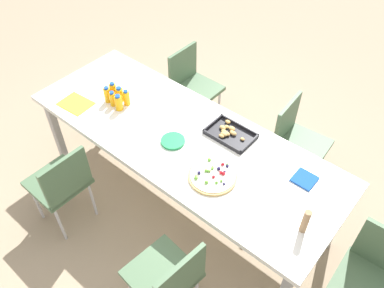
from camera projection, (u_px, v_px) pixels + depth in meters
The scene contains 19 objects.
ground_plane at pixel (183, 196), 3.53m from camera, with size 12.00×12.00×0.00m, color gray.
party_table at pixel (182, 141), 3.03m from camera, with size 2.55×0.94×0.76m.
chair_far_left at pixel (192, 83), 3.88m from camera, with size 0.40×0.40×0.83m.
chair_near_right at pixel (169, 278), 2.47m from camera, with size 0.44×0.44×0.83m.
chair_end at pixel (374, 276), 2.48m from camera, with size 0.41×0.41×0.83m.
chair_far_right at pixel (296, 138), 3.34m from camera, with size 0.43×0.43×0.83m.
chair_near_left at pixel (61, 182), 3.00m from camera, with size 0.40×0.40×0.83m.
juice_bottle_0 at pixel (107, 95), 3.22m from camera, with size 0.05×0.05×0.14m.
juice_bottle_1 at pixel (113, 99), 3.20m from camera, with size 0.05×0.05×0.13m.
juice_bottle_2 at pixel (119, 103), 3.15m from camera, with size 0.06×0.06×0.14m.
juice_bottle_3 at pixel (113, 91), 3.26m from camera, with size 0.05×0.05×0.15m.
juice_bottle_4 at pixel (120, 94), 3.24m from camera, with size 0.06×0.06×0.13m.
juice_bottle_5 at pixel (126, 98), 3.20m from camera, with size 0.05×0.05×0.14m.
fruit_pizza at pixel (213, 176), 2.69m from camera, with size 0.34×0.34×0.05m.
snack_tray at pixel (230, 133), 2.98m from camera, with size 0.35×0.24×0.04m.
plate_stack at pixel (173, 141), 2.93m from camera, with size 0.18×0.18×0.02m.
napkin_stack at pixel (304, 179), 2.68m from camera, with size 0.15×0.15×0.01m, color #194CA5.
cardboard_tube at pixel (305, 221), 2.34m from camera, with size 0.04×0.04×0.19m, color #9E7A56.
paper_folder at pixel (76, 104), 3.25m from camera, with size 0.26×0.20×0.01m, color yellow.
Camera 1 is at (1.45, -1.58, 2.85)m, focal length 37.04 mm.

